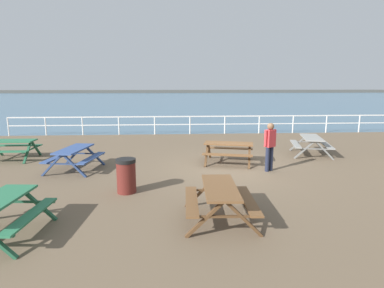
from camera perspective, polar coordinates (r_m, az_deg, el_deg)
name	(u,v)px	position (r m, az deg, el deg)	size (l,w,h in m)	color
ground_plane	(232,170)	(11.47, 7.18, -4.69)	(30.00, 24.00, 0.20)	brown
sea_band	(182,99)	(63.71, -1.83, 8.17)	(142.00, 90.00, 0.01)	#476B84
distant_shoreline	(178,93)	(106.66, -2.63, 9.24)	(142.00, 6.00, 1.80)	#4C4C47
seaward_railing	(207,121)	(18.85, 2.82, 4.12)	(23.07, 0.07, 1.08)	white
picnic_table_near_left	(229,148)	(11.93, 6.61, -0.69)	(2.11, 1.90, 0.80)	brown
picnic_table_near_right	(311,141)	(14.12, 20.73, 0.46)	(1.90, 2.11, 0.80)	gray
picnic_table_mid_centre	(220,195)	(6.97, 5.10, -9.09)	(1.61, 1.86, 0.80)	brown
picnic_table_far_right	(11,145)	(14.30, -29.87, -0.16)	(1.83, 1.57, 0.80)	#286B47
picnic_table_seaward	(74,154)	(11.60, -20.51, -1.65)	(1.80, 2.03, 0.80)	#334C84
visitor	(270,144)	(11.02, 13.88, 0.03)	(0.47, 0.36, 1.66)	#1E2338
litter_bin	(126,176)	(8.87, -11.79, -5.61)	(0.55, 0.55, 0.95)	#591E19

